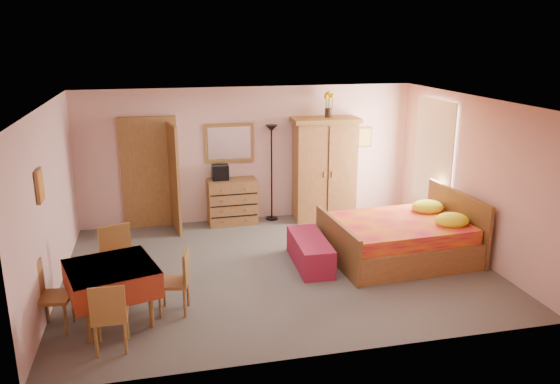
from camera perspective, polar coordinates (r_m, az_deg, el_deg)
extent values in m
plane|color=#615C55|center=(8.68, -0.20, -7.90)|extent=(6.50, 6.50, 0.00)
plane|color=brown|center=(7.98, -0.22, 9.42)|extent=(6.50, 6.50, 0.00)
cube|color=beige|center=(10.62, -3.20, 3.95)|extent=(6.50, 0.10, 2.60)
cube|color=beige|center=(5.95, 5.14, -5.95)|extent=(6.50, 0.10, 2.60)
cube|color=beige|center=(8.19, -23.00, -1.01)|extent=(0.10, 5.00, 2.60)
cube|color=beige|center=(9.47, 19.35, 1.56)|extent=(0.10, 5.00, 2.60)
cube|color=#9E6B35|center=(10.51, -13.41, 1.86)|extent=(1.06, 0.12, 2.15)
cube|color=white|center=(10.43, 15.79, 3.98)|extent=(0.08, 1.40, 1.95)
cube|color=orange|center=(7.51, -23.83, 0.61)|extent=(0.04, 0.32, 0.42)
cube|color=#D8BF59|center=(11.17, 8.83, 5.69)|extent=(0.30, 0.04, 0.40)
cube|color=brown|center=(10.55, -5.01, -1.02)|extent=(0.94, 0.49, 0.87)
cube|color=silver|center=(10.48, -5.32, 5.14)|extent=(0.94, 0.08, 0.74)
cube|color=black|center=(10.41, -6.25, 2.04)|extent=(0.31, 0.23, 0.29)
cube|color=black|center=(10.61, -0.88, 1.98)|extent=(0.31, 0.31, 1.88)
cube|color=#A56A38|center=(10.69, 4.66, 2.39)|extent=(1.31, 0.71, 2.01)
cube|color=yellow|center=(10.54, 5.09, 9.10)|extent=(0.19, 0.19, 0.49)
cube|color=#C4133B|center=(9.07, 12.31, -3.66)|extent=(2.35, 1.90, 1.04)
cube|color=maroon|center=(8.72, 3.15, -6.22)|extent=(0.54, 1.34, 0.44)
cube|color=maroon|center=(7.32, -17.06, -10.12)|extent=(1.28, 1.28, 0.76)
cube|color=#A97839|center=(6.71, -17.31, -12.14)|extent=(0.40, 0.40, 0.87)
cube|color=#955D32|center=(7.94, -16.34, -7.08)|extent=(0.56, 0.56, 0.98)
cube|color=olive|center=(7.35, -22.54, -10.03)|extent=(0.45, 0.45, 0.88)
cube|color=#9D6635|center=(7.34, -11.08, -9.18)|extent=(0.46, 0.46, 0.86)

